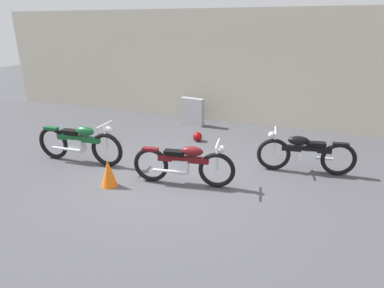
% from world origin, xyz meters
% --- Properties ---
extents(ground_plane, '(40.00, 40.00, 0.00)m').
position_xyz_m(ground_plane, '(0.00, 0.00, 0.00)').
color(ground_plane, '#47474C').
extents(building_wall, '(18.00, 0.30, 3.50)m').
position_xyz_m(building_wall, '(0.00, 4.65, 1.75)').
color(building_wall, beige).
rests_on(building_wall, ground_plane).
extents(stone_marker, '(0.77, 0.28, 0.87)m').
position_xyz_m(stone_marker, '(-1.07, 3.71, 0.43)').
color(stone_marker, '#9E9EA3').
rests_on(stone_marker, ground_plane).
extents(helmet, '(0.26, 0.26, 0.26)m').
position_xyz_m(helmet, '(-0.36, 2.33, 0.13)').
color(helmet, maroon).
rests_on(helmet, ground_plane).
extents(traffic_cone, '(0.32, 0.32, 0.55)m').
position_xyz_m(traffic_cone, '(-1.03, -0.82, 0.28)').
color(traffic_cone, orange).
rests_on(traffic_cone, ground_plane).
extents(motorcycle_black, '(2.04, 0.64, 0.92)m').
position_xyz_m(motorcycle_black, '(2.50, 1.30, 0.44)').
color(motorcycle_black, black).
rests_on(motorcycle_black, ground_plane).
extents(motorcycle_maroon, '(2.04, 0.66, 0.93)m').
position_xyz_m(motorcycle_maroon, '(0.32, -0.19, 0.45)').
color(motorcycle_maroon, black).
rests_on(motorcycle_maroon, ground_plane).
extents(motorcycle_green, '(2.23, 0.62, 1.00)m').
position_xyz_m(motorcycle_green, '(-2.34, -0.05, 0.48)').
color(motorcycle_green, black).
rests_on(motorcycle_green, ground_plane).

